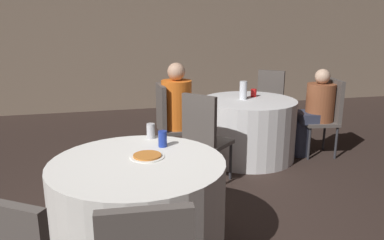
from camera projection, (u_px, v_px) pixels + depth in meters
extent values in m
cube|color=gray|center=(124.00, 35.00, 6.84)|extent=(16.00, 0.06, 2.80)
cylinder|color=white|center=(139.00, 210.00, 2.61)|extent=(1.20, 1.20, 0.73)
cylinder|color=white|center=(248.00, 129.00, 4.59)|extent=(1.15, 1.15, 0.73)
cube|color=#59514C|center=(318.00, 122.00, 4.65)|extent=(0.45, 0.45, 0.04)
cube|color=#59514C|center=(335.00, 100.00, 4.60)|extent=(0.10, 0.38, 0.51)
cylinder|color=#333338|center=(309.00, 144.00, 4.53)|extent=(0.03, 0.03, 0.40)
cylinder|color=#333338|center=(299.00, 135.00, 4.86)|extent=(0.03, 0.03, 0.40)
cylinder|color=#333338|center=(336.00, 143.00, 4.56)|extent=(0.03, 0.03, 0.40)
cylinder|color=#333338|center=(324.00, 135.00, 4.89)|extent=(0.03, 0.03, 0.40)
cube|color=#59514C|center=(209.00, 143.00, 3.87)|extent=(0.56, 0.56, 0.04)
cube|color=#59514C|center=(199.00, 121.00, 3.66)|extent=(0.29, 0.32, 0.51)
cylinder|color=#333338|center=(204.00, 155.00, 4.16)|extent=(0.03, 0.03, 0.40)
cylinder|color=#333338|center=(230.00, 161.00, 3.97)|extent=(0.03, 0.03, 0.40)
cylinder|color=#333338|center=(186.00, 164.00, 3.89)|extent=(0.03, 0.03, 0.40)
cylinder|color=#333338|center=(214.00, 171.00, 3.70)|extent=(0.03, 0.03, 0.40)
cube|color=#59514C|center=(177.00, 129.00, 4.35)|extent=(0.41, 0.41, 0.04)
cube|color=#59514C|center=(161.00, 107.00, 4.23)|extent=(0.06, 0.38, 0.51)
cylinder|color=#333338|center=(187.00, 142.00, 4.61)|extent=(0.03, 0.03, 0.40)
cylinder|color=#333338|center=(195.00, 151.00, 4.29)|extent=(0.03, 0.03, 0.40)
cylinder|color=#333338|center=(160.00, 144.00, 4.52)|extent=(0.03, 0.03, 0.40)
cylinder|color=#333338|center=(166.00, 153.00, 4.20)|extent=(0.03, 0.03, 0.40)
cube|color=#59514C|center=(267.00, 109.00, 5.36)|extent=(0.56, 0.56, 0.04)
cube|color=#59514C|center=(271.00, 88.00, 5.44)|extent=(0.33, 0.28, 0.51)
cylinder|color=#333338|center=(275.00, 128.00, 5.20)|extent=(0.03, 0.03, 0.40)
cylinder|color=#333338|center=(251.00, 125.00, 5.34)|extent=(0.03, 0.03, 0.40)
cylinder|color=#333338|center=(280.00, 122.00, 5.49)|extent=(0.03, 0.03, 0.40)
cylinder|color=#333338|center=(258.00, 120.00, 5.63)|extent=(0.03, 0.03, 0.40)
cylinder|color=#282828|center=(195.00, 144.00, 4.46)|extent=(0.24, 0.24, 0.44)
cube|color=#282828|center=(186.00, 123.00, 4.36)|extent=(0.33, 0.34, 0.12)
cylinder|color=orange|center=(177.00, 104.00, 4.27)|extent=(0.34, 0.34, 0.55)
sphere|color=tan|center=(176.00, 72.00, 4.18)|extent=(0.20, 0.20, 0.20)
cylinder|color=#33384C|center=(300.00, 138.00, 4.69)|extent=(0.24, 0.24, 0.44)
cube|color=#33384C|center=(310.00, 117.00, 4.63)|extent=(0.36, 0.37, 0.12)
cylinder|color=brown|center=(320.00, 102.00, 4.59)|extent=(0.34, 0.34, 0.46)
sphere|color=#DBB293|center=(323.00, 76.00, 4.51)|extent=(0.18, 0.18, 0.18)
cylinder|color=white|center=(147.00, 157.00, 2.60)|extent=(0.24, 0.24, 0.01)
cylinder|color=orange|center=(147.00, 155.00, 2.60)|extent=(0.20, 0.20, 0.01)
cylinder|color=silver|center=(151.00, 131.00, 3.01)|extent=(0.07, 0.07, 0.12)
cylinder|color=#1E38A5|center=(162.00, 139.00, 2.80)|extent=(0.07, 0.07, 0.12)
cylinder|color=silver|center=(243.00, 90.00, 4.50)|extent=(0.09, 0.09, 0.22)
cylinder|color=red|center=(254.00, 93.00, 4.67)|extent=(0.07, 0.07, 0.10)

